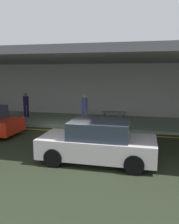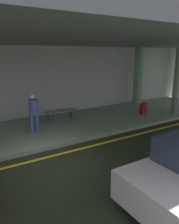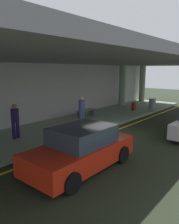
% 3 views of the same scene
% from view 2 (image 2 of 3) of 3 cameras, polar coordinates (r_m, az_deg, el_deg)
% --- Properties ---
extents(ground_plane, '(60.00, 60.00, 0.00)m').
position_cam_2_polar(ground_plane, '(7.33, -10.17, -13.09)').
color(ground_plane, '#232B1C').
extents(sidewalk, '(26.00, 4.20, 0.15)m').
position_cam_2_polar(sidewalk, '(10.03, -16.89, -5.25)').
color(sidewalk, gray).
rests_on(sidewalk, ground).
extents(lane_stripe_yellow, '(26.00, 0.14, 0.01)m').
position_cam_2_polar(lane_stripe_yellow, '(7.75, -11.59, -11.52)').
color(lane_stripe_yellow, yellow).
rests_on(lane_stripe_yellow, ground).
extents(support_column_left_mid, '(0.61, 0.61, 3.65)m').
position_cam_2_polar(support_column_left_mid, '(14.81, 12.50, 8.92)').
color(support_column_left_mid, gray).
rests_on(support_column_left_mid, sidewalk).
extents(support_column_center, '(0.61, 0.61, 3.65)m').
position_cam_2_polar(support_column_center, '(17.82, 21.89, 9.16)').
color(support_column_center, gray).
rests_on(support_column_center, sidewalk).
extents(ceiling_overhang, '(28.00, 13.20, 0.30)m').
position_cam_2_polar(ceiling_overhang, '(8.99, -17.91, 17.62)').
color(ceiling_overhang, slate).
rests_on(ceiling_overhang, support_column_far_left).
extents(terminal_back_wall, '(26.00, 0.30, 3.80)m').
position_cam_2_polar(terminal_back_wall, '(11.75, -20.51, 6.53)').
color(terminal_back_wall, '#BCB7B5').
rests_on(terminal_back_wall, ground).
extents(person_waiting_for_ride, '(0.38, 0.38, 1.68)m').
position_cam_2_polar(person_waiting_for_ride, '(9.46, -14.20, 0.35)').
color(person_waiting_for_ride, '#4D4C83').
rests_on(person_waiting_for_ride, sidewalk).
extents(suitcase_upright_secondary, '(0.36, 0.22, 0.90)m').
position_cam_2_polar(suitcase_upright_secondary, '(12.63, 13.69, 0.92)').
color(suitcase_upright_secondary, maroon).
rests_on(suitcase_upright_secondary, sidewalk).
extents(bench_metal, '(1.60, 0.50, 0.48)m').
position_cam_2_polar(bench_metal, '(11.25, -7.47, -0.27)').
color(bench_metal, slate).
rests_on(bench_metal, sidewalk).
extents(trash_bin_steel, '(0.56, 0.56, 0.85)m').
position_cam_2_polar(trash_bin_steel, '(13.41, 21.49, 1.59)').
color(trash_bin_steel, gray).
rests_on(trash_bin_steel, sidewalk).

